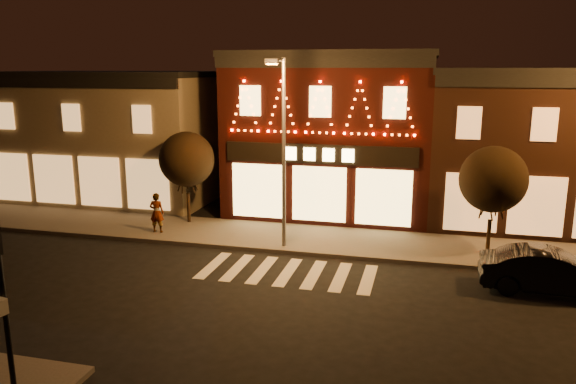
% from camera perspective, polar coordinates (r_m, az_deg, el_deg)
% --- Properties ---
extents(ground, '(120.00, 120.00, 0.00)m').
position_cam_1_polar(ground, '(17.58, -3.31, -12.70)').
color(ground, black).
rests_on(ground, ground).
extents(sidewalk_far, '(44.00, 4.00, 0.15)m').
position_cam_1_polar(sidewalk_far, '(24.46, 6.88, -5.16)').
color(sidewalk_far, '#47423D').
rests_on(sidewalk_far, ground).
extents(building_left, '(12.20, 8.28, 7.30)m').
position_cam_1_polar(building_left, '(34.38, -17.24, 5.64)').
color(building_left, '#7C7258').
rests_on(building_left, ground).
extents(building_pulp, '(10.20, 8.34, 8.30)m').
position_cam_1_polar(building_pulp, '(29.70, 4.77, 6.12)').
color(building_pulp, '#330D0B').
rests_on(building_pulp, ground).
extents(building_right_a, '(9.20, 8.28, 7.50)m').
position_cam_1_polar(building_right_a, '(29.72, 23.18, 4.37)').
color(building_right_a, black).
rests_on(building_right_a, ground).
extents(streetlamp_mid, '(0.49, 1.77, 7.74)m').
position_cam_1_polar(streetlamp_mid, '(22.42, -0.60, 5.40)').
color(streetlamp_mid, '#59595E').
rests_on(streetlamp_mid, sidewalk_far).
extents(tree_left, '(2.64, 2.64, 4.41)m').
position_cam_1_polar(tree_left, '(27.01, -10.33, 3.31)').
color(tree_left, black).
rests_on(tree_left, sidewalk_far).
extents(tree_right, '(2.63, 2.63, 4.39)m').
position_cam_1_polar(tree_right, '(23.26, 20.28, 1.21)').
color(tree_right, black).
rests_on(tree_right, sidewalk_far).
extents(dark_sedan, '(4.62, 1.69, 1.51)m').
position_cam_1_polar(dark_sedan, '(21.04, 25.26, -7.37)').
color(dark_sedan, black).
rests_on(dark_sedan, ground).
extents(pedestrian, '(0.71, 0.50, 1.83)m').
position_cam_1_polar(pedestrian, '(26.01, -13.29, -2.06)').
color(pedestrian, gray).
rests_on(pedestrian, sidewalk_far).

